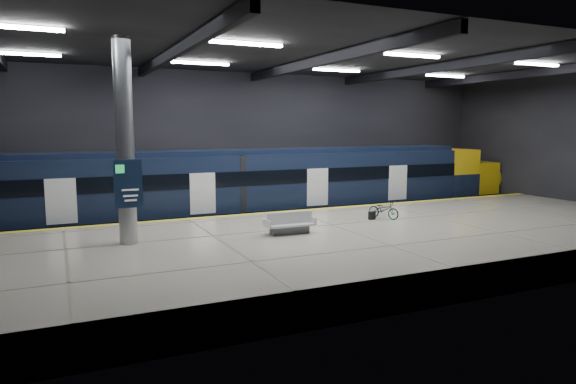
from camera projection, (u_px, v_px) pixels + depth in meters
ground at (321, 246)px, 21.92m from camera, size 30.00×30.00×0.00m
room_shell at (322, 111)px, 21.20m from camera, size 30.10×16.10×8.05m
platform at (352, 246)px, 19.60m from camera, size 30.00×11.00×1.10m
safety_strip at (293, 211)px, 24.26m from camera, size 30.00×0.40×0.01m
rails at (271, 222)px, 26.87m from camera, size 30.00×1.52×0.16m
train at (285, 184)px, 26.94m from camera, size 29.40×2.84×3.79m
bench at (290, 226)px, 19.12m from camera, size 1.88×0.81×0.82m
bicycle at (384, 210)px, 22.28m from camera, size 1.06×1.55×0.77m
pannier_bag at (372, 215)px, 22.06m from camera, size 0.34×0.27×0.35m
info_column at (125, 145)px, 17.12m from camera, size 0.90×0.78×6.90m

